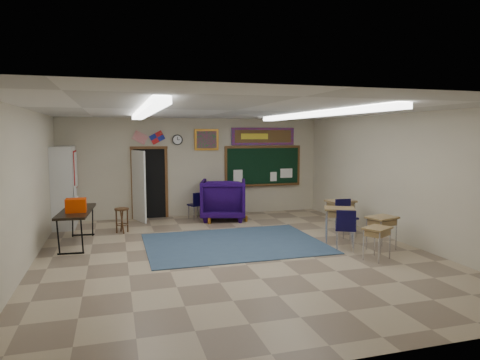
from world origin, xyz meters
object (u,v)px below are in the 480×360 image
object	(u,v)px
wooden_stool	(122,220)
student_desk_front_right	(340,214)
folding_table	(77,226)
student_desk_front_left	(339,223)
wingback_armchair	(223,199)

from	to	relation	value
wooden_stool	student_desk_front_right	bearing A→B (deg)	-15.10
folding_table	wooden_stool	size ratio (longest dim) A/B	3.12
student_desk_front_left	wooden_stool	size ratio (longest dim) A/B	1.32
student_desk_front_left	wooden_stool	world-z (taller)	student_desk_front_left
student_desk_front_right	folding_table	bearing A→B (deg)	168.51
folding_table	student_desk_front_right	bearing A→B (deg)	-0.13
wingback_armchair	student_desk_front_right	size ratio (longest dim) A/B	1.61
wingback_armchair	folding_table	xyz separation A→B (m)	(-3.94, -1.89, -0.16)
wingback_armchair	student_desk_front_right	xyz separation A→B (m)	(2.51, -2.42, -0.14)
folding_table	student_desk_front_left	bearing A→B (deg)	-9.88
student_desk_front_right	wooden_stool	size ratio (longest dim) A/B	1.30
student_desk_front_left	student_desk_front_right	distance (m)	1.14
student_desk_front_left	wingback_armchair	bearing A→B (deg)	145.03
student_desk_front_left	student_desk_front_right	bearing A→B (deg)	84.57
wingback_armchair	wooden_stool	distance (m)	3.09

